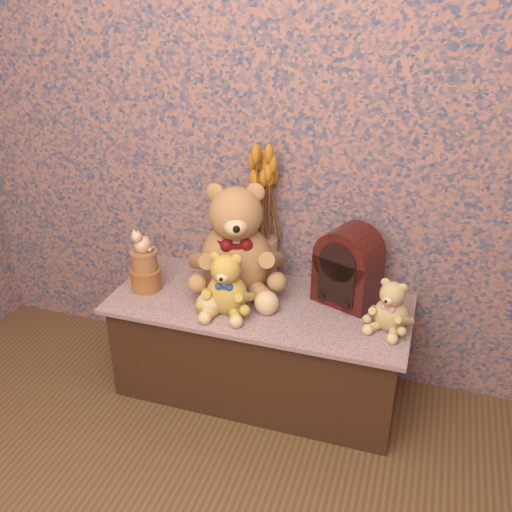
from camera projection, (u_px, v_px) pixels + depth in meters
The scene contains 11 objects.
room_shell at pixel (127, 1), 1.13m from camera, with size 3.10×3.05×2.65m.
display_shelf at pixel (259, 346), 2.52m from camera, with size 1.26×0.55×0.46m, color #35486C.
teddy_large at pixel (236, 233), 2.42m from camera, with size 0.41×0.49×0.52m, color #AF7743, non-canonical shape.
teddy_medium at pixel (227, 279), 2.30m from camera, with size 0.22×0.27×0.28m, color gold, non-canonical shape.
teddy_small at pixel (392, 302), 2.20m from camera, with size 0.18×0.21×0.23m, color tan, non-canonical shape.
cathedral_radio at pixel (348, 265), 2.35m from camera, with size 0.24×0.18×0.34m, color #340C09, non-canonical shape.
ceramic_vase at pixel (264, 259), 2.56m from camera, with size 0.12×0.12×0.20m, color tan.
dried_stalks at pixel (265, 188), 2.41m from camera, with size 0.24×0.24×0.47m, color #BE721E, non-canonical shape.
biscuit_tin_lower at pixel (146, 279), 2.50m from camera, with size 0.13×0.13×0.09m, color #AD8E32.
biscuit_tin_upper at pixel (144, 260), 2.46m from camera, with size 0.11×0.11×0.09m, color tan.
cat_figurine at pixel (142, 239), 2.41m from camera, with size 0.08×0.09×0.11m, color silver, non-canonical shape.
Camera 1 is at (0.62, -0.74, 1.72)m, focal length 40.27 mm.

